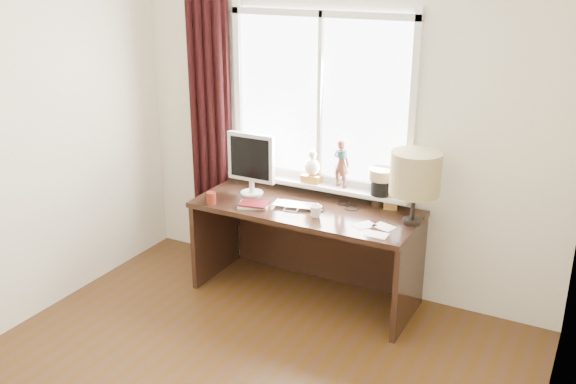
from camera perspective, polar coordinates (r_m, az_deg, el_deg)
The scene contains 15 objects.
wall_back at distance 4.92m, azimuth 4.63°, elevation 5.86°, with size 3.50×2.60×0.00m, color beige.
wall_right at distance 2.68m, azimuth 22.37°, elevation -8.38°, with size 4.00×2.60×0.00m, color beige.
laptop at distance 4.79m, azimuth 0.70°, elevation -1.20°, with size 0.33×0.21×0.03m, color silver.
mug at distance 4.61m, azimuth 2.49°, elevation -1.69°, with size 0.09×0.09×0.09m, color white.
red_cup at distance 4.88m, azimuth -6.84°, elevation -0.55°, with size 0.07×0.07×0.09m, color maroon.
window at distance 4.92m, azimuth 2.99°, elevation 5.95°, with size 1.52×0.21×1.40m.
curtain at distance 5.42m, azimuth -6.92°, elevation 5.11°, with size 0.38×0.09×2.25m.
desk at distance 4.98m, azimuth 2.06°, elevation -3.57°, with size 1.70×0.70×0.75m.
monitor at distance 4.98m, azimuth -3.30°, elevation 2.85°, with size 0.40×0.18×0.49m.
notebook_stack at distance 4.81m, azimuth -3.06°, elevation -1.10°, with size 0.26×0.23×0.03m.
brush_holder at distance 4.85m, azimuth 7.97°, elevation -0.52°, with size 0.09×0.09×0.25m.
icon_frame at distance 4.78m, azimuth 9.11°, elevation -0.86°, with size 0.10×0.04×0.13m.
table_lamp at distance 4.47m, azimuth 11.26°, elevation 1.56°, with size 0.35×0.35×0.52m.
loose_papers at distance 4.46m, azimuth 7.74°, elevation -3.25°, with size 0.31×0.28×0.00m.
desk_cables at distance 4.80m, azimuth 4.14°, elevation -1.36°, with size 0.35×0.34×0.01m.
Camera 1 is at (1.87, -2.38, 2.51)m, focal length 40.00 mm.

